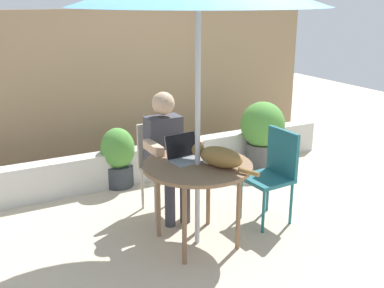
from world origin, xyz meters
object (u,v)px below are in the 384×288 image
chair_occupied (160,160)px  person_seated (167,148)px  cat (218,157)px  chair_empty (274,168)px  potted_plant_near_fence (118,156)px  laptop (184,152)px  potted_plant_by_chair (262,131)px  patio_table (197,172)px

chair_occupied → person_seated: (0.00, -0.16, 0.17)m
cat → chair_empty: bearing=13.6°
potted_plant_near_fence → chair_empty: bearing=-55.2°
laptop → chair_occupied: bearing=86.0°
chair_occupied → potted_plant_near_fence: bearing=103.3°
chair_empty → cat: bearing=-166.4°
person_seated → potted_plant_by_chair: size_ratio=1.47×
cat → potted_plant_near_fence: bearing=100.5°
chair_occupied → chair_empty: size_ratio=1.00×
patio_table → laptop: (-0.04, 0.16, 0.13)m
person_seated → chair_occupied: bearing=90.0°
cat → potted_plant_near_fence: 1.77m
patio_table → chair_occupied: size_ratio=1.04×
patio_table → chair_occupied: chair_occupied is taller
person_seated → potted_plant_by_chair: (1.65, 0.70, -0.23)m
person_seated → laptop: size_ratio=3.79×
chair_occupied → cat: cat is taller
patio_table → potted_plant_near_fence: (-0.18, 1.56, -0.31)m
chair_occupied → potted_plant_by_chair: bearing=18.3°
laptop → patio_table: bearing=-74.6°
chair_empty → potted_plant_by_chair: (0.79, 1.27, -0.06)m
patio_table → cat: (0.13, -0.12, 0.15)m
person_seated → potted_plant_near_fence: person_seated is taller
potted_plant_by_chair → person_seated: bearing=-156.9°
laptop → potted_plant_by_chair: size_ratio=0.39×
chair_occupied → cat: (0.13, -0.90, 0.29)m
laptop → potted_plant_by_chair: laptop is taller
person_seated → laptop: person_seated is taller
chair_occupied → person_seated: bearing=-90.0°
chair_empty → potted_plant_near_fence: bearing=124.8°
cat → potted_plant_by_chair: (1.53, 1.45, -0.35)m
potted_plant_by_chair → potted_plant_near_fence: bearing=172.9°
patio_table → person_seated: (0.00, 0.62, 0.03)m
patio_table → potted_plant_near_fence: 1.60m
patio_table → chair_empty: size_ratio=1.04×
person_seated → cat: (0.13, -0.74, 0.13)m
person_seated → potted_plant_near_fence: size_ratio=1.80×
cat → potted_plant_near_fence: (-0.31, 1.68, -0.46)m
person_seated → potted_plant_by_chair: bearing=23.1°
potted_plant_near_fence → cat: bearing=-79.5°
cat → potted_plant_near_fence: size_ratio=0.88×
chair_occupied → cat: bearing=-82.0°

